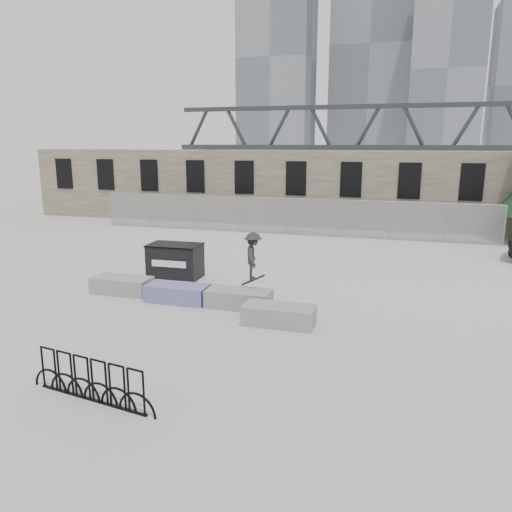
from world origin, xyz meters
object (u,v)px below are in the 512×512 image
Objects in this scene: bike_rack at (91,380)px; skateboarder at (253,256)px; dumpster at (175,261)px; planter_offset at (279,314)px; planter_center_right at (239,298)px; planter_far_left at (122,285)px; planter_center_left at (177,293)px.

skateboarder is (1.30, 6.80, 1.09)m from bike_rack.
planter_offset is at bearing -38.68° from dumpster.
bike_rack is (-0.99, -6.27, 0.14)m from planter_center_right.
planter_offset is at bearing -13.51° from planter_far_left.
skateboarder is (2.37, 0.55, 1.23)m from planter_center_left.
planter_center_right is at bearing -39.40° from dumpster.
planter_center_right is 1.91m from planter_offset.
planter_center_left is 3.78m from planter_offset.
planter_center_right is 1.00× the size of planter_offset.
skateboarder is at bearing 79.21° from bike_rack.
skateboarder is at bearing 3.03° from planter_far_left.
planter_offset is at bearing -160.21° from skateboarder.
bike_rack is at bearing -76.58° from dumpster.
dumpster is at bearing 69.09° from planter_far_left.
planter_center_right and planter_offset have the same top height.
planter_center_right is (2.06, 0.02, 0.00)m from planter_center_left.
planter_far_left is 2.52m from dumpster.
planter_center_left is at bearing 85.51° from skateboarder.
bike_rack is at bearing 151.74° from skateboarder.
skateboarder is (4.57, 0.24, 1.23)m from planter_far_left.
bike_rack is at bearing -116.23° from planter_offset.
bike_rack reaches higher than planter_center_left.
planter_offset is 1.00× the size of dumpster.
planter_center_right is (4.26, -0.29, 0.00)m from planter_far_left.
dumpster is at bearing 142.19° from planter_center_right.
planter_far_left is at bearing 172.10° from planter_center_left.
dumpster reaches higher than planter_offset.
planter_far_left is at bearing 166.49° from planter_offset.
planter_offset is at bearing 63.77° from bike_rack.
bike_rack is (-2.54, -5.16, 0.14)m from planter_offset.
planter_offset is at bearing -35.48° from planter_center_right.
planter_offset is at bearing -16.80° from planter_center_left.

